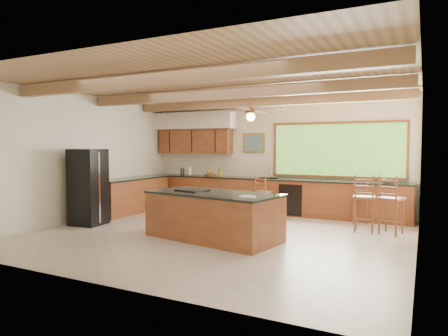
% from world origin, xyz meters
% --- Properties ---
extents(ground, '(7.20, 7.20, 0.00)m').
position_xyz_m(ground, '(0.00, 0.00, 0.00)').
color(ground, '#C2B3A1').
rests_on(ground, ground).
extents(room_shell, '(7.27, 6.54, 3.02)m').
position_xyz_m(room_shell, '(-0.17, 0.65, 2.21)').
color(room_shell, beige).
rests_on(room_shell, ground).
extents(counter_run, '(7.12, 3.10, 1.23)m').
position_xyz_m(counter_run, '(-0.82, 2.52, 0.46)').
color(counter_run, brown).
rests_on(counter_run, ground).
extents(island, '(2.72, 1.62, 0.91)m').
position_xyz_m(island, '(0.10, -0.37, 0.45)').
color(island, brown).
rests_on(island, ground).
extents(refrigerator, '(0.73, 0.71, 1.70)m').
position_xyz_m(refrigerator, '(-3.05, -0.43, 0.85)').
color(refrigerator, black).
rests_on(refrigerator, ground).
extents(bar_stool_a, '(0.44, 0.44, 1.04)m').
position_xyz_m(bar_stool_a, '(0.10, 2.27, 0.62)').
color(bar_stool_a, brown).
rests_on(bar_stool_a, ground).
extents(bar_stool_b, '(0.41, 0.41, 0.96)m').
position_xyz_m(bar_stool_b, '(2.39, 2.40, 0.57)').
color(bar_stool_b, brown).
rests_on(bar_stool_b, ground).
extents(bar_stool_c, '(0.54, 0.54, 1.19)m').
position_xyz_m(bar_stool_c, '(3.10, 1.54, 0.70)').
color(bar_stool_c, brown).
rests_on(bar_stool_c, ground).
extents(bar_stool_d, '(0.47, 0.47, 1.19)m').
position_xyz_m(bar_stool_d, '(2.58, 1.54, 0.70)').
color(bar_stool_d, brown).
rests_on(bar_stool_d, ground).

